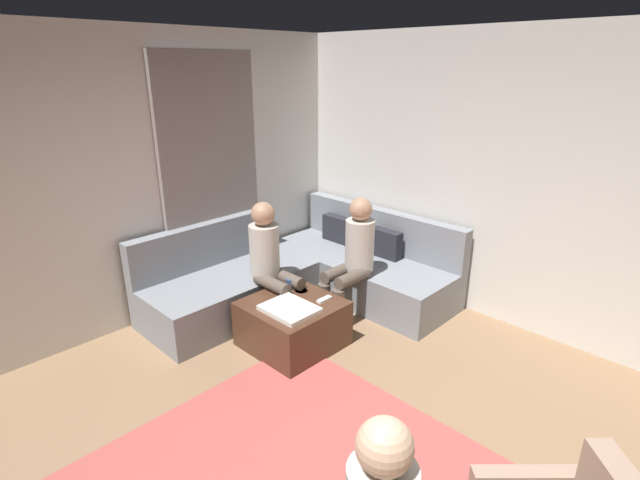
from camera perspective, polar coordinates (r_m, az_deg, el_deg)
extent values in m
cube|color=silver|center=(4.59, 27.08, 4.99)|extent=(6.00, 0.12, 2.70)
cube|color=silver|center=(4.54, -27.30, 4.81)|extent=(0.12, 6.00, 2.70)
cube|color=gray|center=(5.02, -12.71, 6.71)|extent=(0.06, 1.10, 2.50)
cube|color=gray|center=(5.30, 4.70, -4.01)|extent=(2.10, 0.85, 0.42)
cube|color=gray|center=(5.41, 7.24, 1.33)|extent=(2.10, 0.14, 0.45)
cube|color=gray|center=(4.94, -10.61, -6.24)|extent=(0.85, 1.70, 0.42)
cube|color=gray|center=(5.04, -13.28, -0.49)|extent=(0.14, 1.70, 0.45)
cube|color=#26262D|center=(5.61, 2.02, 1.05)|extent=(0.36, 0.12, 0.36)
cube|color=#26262D|center=(5.19, 7.74, -0.73)|extent=(0.36, 0.12, 0.36)
cube|color=#4C2D1E|center=(4.34, -3.26, -9.83)|extent=(0.76, 0.76, 0.42)
cube|color=white|center=(4.10, -3.61, -8.14)|extent=(0.44, 0.36, 0.04)
cylinder|color=#334C72|center=(4.47, -3.54, -5.15)|extent=(0.08, 0.08, 0.10)
cube|color=white|center=(4.26, 0.53, -7.05)|extent=(0.05, 0.15, 0.02)
cylinder|color=brown|center=(4.55, 2.14, -8.30)|extent=(0.12, 0.12, 0.42)
cylinder|color=brown|center=(4.66, 0.49, -7.57)|extent=(0.12, 0.12, 0.42)
cylinder|color=brown|center=(4.57, 3.88, -4.45)|extent=(0.12, 0.40, 0.12)
cylinder|color=brown|center=(4.67, 2.20, -3.81)|extent=(0.12, 0.40, 0.12)
cylinder|color=beige|center=(4.66, 4.71, -0.59)|extent=(0.28, 0.28, 0.50)
sphere|color=tan|center=(4.55, 4.84, 3.65)|extent=(0.22, 0.22, 0.22)
cylinder|color=brown|center=(4.54, -2.18, -8.37)|extent=(0.12, 0.12, 0.42)
cylinder|color=brown|center=(4.44, -3.89, -9.16)|extent=(0.12, 0.12, 0.42)
cylinder|color=brown|center=(4.55, -3.97, -4.53)|extent=(0.40, 0.12, 0.12)
cylinder|color=brown|center=(4.45, -5.70, -5.22)|extent=(0.40, 0.12, 0.12)
cylinder|color=beige|center=(4.54, -6.58, -1.25)|extent=(0.28, 0.28, 0.50)
sphere|color=tan|center=(4.42, -6.77, 3.09)|extent=(0.22, 0.22, 0.22)
sphere|color=#D8AD8C|center=(1.93, 7.65, -23.06)|extent=(0.22, 0.22, 0.22)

